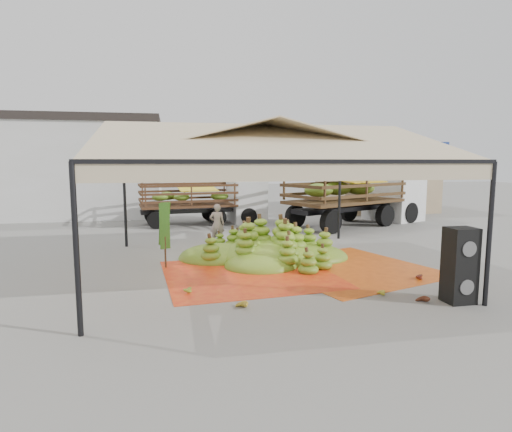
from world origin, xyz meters
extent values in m
plane|color=slate|center=(0.00, 0.00, 0.00)|extent=(90.00, 90.00, 0.00)
cylinder|color=black|center=(-4.00, -4.00, 1.50)|extent=(0.10, 0.10, 3.00)
cylinder|color=black|center=(4.00, -4.00, 1.50)|extent=(0.10, 0.10, 3.00)
cylinder|color=black|center=(-4.00, 4.00, 1.50)|extent=(0.10, 0.10, 3.00)
cylinder|color=black|center=(4.00, 4.00, 1.50)|extent=(0.10, 0.10, 3.00)
pyramid|color=#C7B48D|center=(0.00, 0.00, 3.50)|extent=(8.00, 8.00, 1.00)
cube|color=black|center=(0.00, 0.00, 3.00)|extent=(8.00, 8.00, 0.08)
cube|color=#C7B48D|center=(0.00, 0.00, 2.82)|extent=(8.00, 8.00, 0.36)
cube|color=silver|center=(-10.00, 14.00, 2.50)|extent=(14.00, 6.00, 5.00)
cube|color=black|center=(-10.00, 14.00, 5.20)|extent=(14.30, 6.30, 0.40)
cube|color=tan|center=(10.00, 13.00, 1.80)|extent=(6.00, 5.00, 3.60)
cube|color=navy|center=(10.00, 13.00, 3.85)|extent=(6.30, 5.30, 0.50)
cube|color=#E05415|center=(-0.41, -0.57, 0.01)|extent=(4.72, 4.53, 0.01)
cube|color=orange|center=(2.44, -0.49, 0.01)|extent=(5.30, 5.43, 0.01)
ellipsoid|color=#527317|center=(0.50, 1.21, 0.59)|extent=(6.46, 5.78, 1.17)
ellipsoid|color=gold|center=(2.13, -2.93, 0.09)|extent=(0.44, 0.39, 0.18)
ellipsoid|color=gold|center=(-1.07, -3.19, 0.10)|extent=(0.55, 0.53, 0.19)
ellipsoid|color=maroon|center=(3.70, -1.88, 0.10)|extent=(0.56, 0.53, 0.20)
ellipsoid|color=#502312|center=(2.80, -3.60, 0.09)|extent=(0.51, 0.49, 0.18)
ellipsoid|color=#59801A|center=(-2.15, -1.86, 0.09)|extent=(0.49, 0.44, 0.18)
ellipsoid|color=#547E1A|center=(0.35, 1.06, 2.62)|extent=(0.24, 0.24, 0.20)
ellipsoid|color=#547E1A|center=(1.85, 1.06, 2.62)|extent=(0.24, 0.24, 0.20)
cube|color=black|center=(3.58, -3.70, 0.41)|extent=(0.59, 0.52, 0.81)
cube|color=black|center=(3.58, -3.70, 1.22)|extent=(0.59, 0.52, 0.81)
imported|color=gray|center=(-0.79, 3.76, 0.74)|extent=(0.59, 0.44, 1.49)
cube|color=#4F2A1A|center=(-1.61, 9.00, 0.93)|extent=(4.64, 2.56, 0.11)
cube|color=silver|center=(1.28, 9.36, 1.02)|extent=(1.82, 2.13, 2.04)
cylinder|color=black|center=(-3.09, 7.93, 0.40)|extent=(0.82, 0.36, 0.80)
cylinder|color=black|center=(-3.30, 9.68, 0.40)|extent=(0.82, 0.36, 0.80)
cylinder|color=black|center=(-0.28, 8.27, 0.40)|extent=(0.82, 0.36, 0.80)
cylinder|color=black|center=(-0.49, 10.03, 0.40)|extent=(0.82, 0.36, 0.80)
cylinder|color=black|center=(1.22, 8.46, 0.40)|extent=(0.82, 0.36, 0.80)
cylinder|color=black|center=(1.00, 10.22, 0.40)|extent=(0.82, 0.36, 0.80)
ellipsoid|color=#53801A|center=(-1.61, 9.00, 1.37)|extent=(3.71, 2.02, 0.62)
cube|color=yellow|center=(-1.18, 9.05, 1.73)|extent=(1.97, 1.97, 0.22)
cube|color=#4C3519|center=(5.48, 7.01, 1.17)|extent=(6.15, 4.68, 0.13)
cube|color=white|center=(8.83, 8.55, 1.29)|extent=(2.86, 3.08, 2.57)
cylinder|color=black|center=(4.12, 5.15, 0.50)|extent=(1.05, 0.73, 1.01)
cylinder|color=black|center=(3.18, 7.18, 0.50)|extent=(1.05, 0.73, 1.01)
cylinder|color=black|center=(7.37, 6.65, 0.50)|extent=(1.05, 0.73, 1.01)
cylinder|color=black|center=(6.43, 8.68, 0.50)|extent=(1.05, 0.73, 1.01)
cylinder|color=black|center=(9.09, 7.45, 0.50)|extent=(1.05, 0.73, 1.01)
cylinder|color=black|center=(8.15, 9.48, 0.50)|extent=(1.05, 0.73, 1.01)
ellipsoid|color=#4A7117|center=(5.48, 7.01, 1.73)|extent=(4.90, 3.70, 0.78)
cube|color=yellow|center=(5.99, 7.24, 2.18)|extent=(2.96, 2.96, 0.28)
camera|label=1|loc=(-2.41, -11.55, 3.00)|focal=30.00mm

